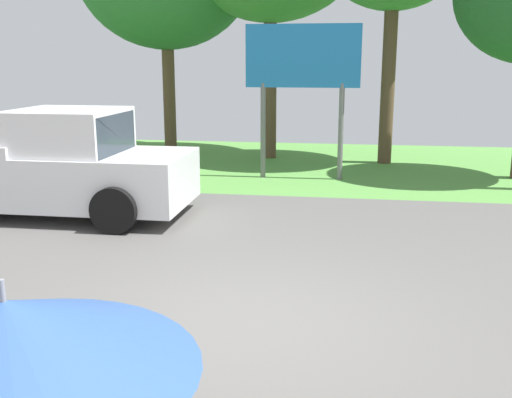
# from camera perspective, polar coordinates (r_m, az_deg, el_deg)

# --- Properties ---
(ground_plane) EXTENTS (40.00, 22.00, 0.20)m
(ground_plane) POSITION_cam_1_polar(r_m,az_deg,el_deg) (9.24, 2.03, -4.23)
(ground_plane) COLOR #565451
(pickup_truck) EXTENTS (5.20, 2.28, 1.88)m
(pickup_truck) POSITION_cam_1_polar(r_m,az_deg,el_deg) (11.26, -19.50, 2.99)
(pickup_truck) COLOR silver
(pickup_truck) RESTS_ON ground_plane
(roadside_billboard) EXTENTS (2.60, 0.12, 3.50)m
(roadside_billboard) POSITION_cam_1_polar(r_m,az_deg,el_deg) (13.81, 4.49, 12.44)
(roadside_billboard) COLOR slate
(roadside_billboard) RESTS_ON ground_plane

